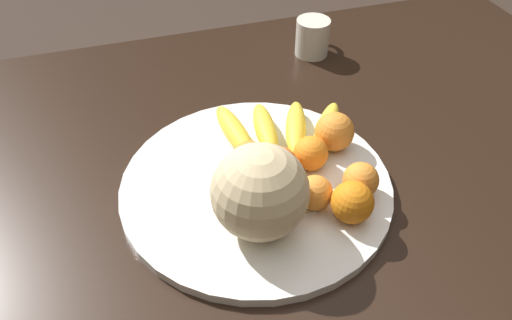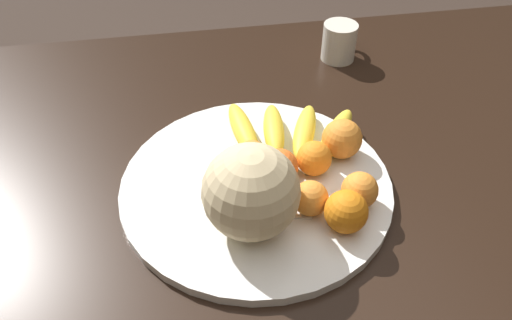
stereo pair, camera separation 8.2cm
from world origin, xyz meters
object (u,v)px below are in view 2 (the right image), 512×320
kitchen_table (272,209)px  orange_top_small (311,198)px  fruit_bowl (256,185)px  banana_bunch (288,132)px  orange_back_right (252,156)px  melon (251,192)px  orange_back_left (342,139)px  orange_front_right (360,190)px  produce_tag (289,213)px  orange_mid_center (314,158)px  ceramic_mug (340,41)px  orange_front_left (279,167)px  orange_side_extra (346,212)px

kitchen_table → orange_top_small: 0.16m
fruit_bowl → banana_bunch: bearing=51.5°
fruit_bowl → orange_back_right: 0.05m
banana_bunch → fruit_bowl: bearing=155.9°
melon → orange_top_small: 0.11m
kitchen_table → melon: (-0.06, -0.11, 0.17)m
banana_bunch → orange_back_left: size_ratio=3.57×
banana_bunch → orange_front_right: size_ratio=4.28×
orange_front_right → produce_tag: (-0.12, -0.00, -0.03)m
kitchen_table → orange_front_right: (0.12, -0.09, 0.12)m
orange_mid_center → produce_tag: 0.11m
melon → ceramic_mug: bearing=59.5°
fruit_bowl → ceramic_mug: bearing=56.3°
banana_bunch → ceramic_mug: bearing=-17.7°
fruit_bowl → orange_mid_center: bearing=4.7°
fruit_bowl → melon: (-0.02, -0.09, 0.08)m
orange_front_left → orange_front_right: 0.14m
orange_front_right → ceramic_mug: bearing=76.8°
melon → banana_bunch: melon is taller
orange_front_left → ceramic_mug: 0.47m
banana_bunch → orange_top_small: (-0.00, -0.18, 0.01)m
ceramic_mug → orange_front_right: bearing=-103.2°
orange_front_right → produce_tag: orange_front_right is taller
orange_back_right → produce_tag: bearing=-70.2°
fruit_bowl → orange_back_left: (0.16, 0.04, 0.04)m
orange_front_left → orange_mid_center: orange_front_left is taller
orange_front_left → orange_top_small: bearing=-65.3°
melon → produce_tag: melon is taller
melon → orange_back_right: (0.02, 0.13, -0.05)m
orange_mid_center → orange_side_extra: 0.13m
melon → banana_bunch: 0.22m
orange_back_right → orange_side_extra: orange_side_extra is taller
orange_back_right → produce_tag: size_ratio=0.78×
orange_front_right → ceramic_mug: ceramic_mug is taller
fruit_bowl → orange_top_small: size_ratio=8.08×
kitchen_table → orange_front_left: (0.01, -0.02, 0.12)m
produce_tag → orange_back_left: bearing=55.1°
orange_top_small → ceramic_mug: (0.19, 0.48, -0.00)m
fruit_bowl → kitchen_table: bearing=23.2°
orange_back_left → produce_tag: (-0.12, -0.13, -0.03)m
ceramic_mug → fruit_bowl: bearing=-123.7°
banana_bunch → orange_front_right: orange_front_right is taller
orange_front_left → orange_mid_center: 0.06m
banana_bunch → orange_back_right: size_ratio=4.51×
orange_top_small → ceramic_mug: ceramic_mug is taller
orange_front_left → orange_front_right: orange_front_left is taller
orange_front_right → orange_front_left: bearing=148.2°
orange_front_left → orange_back_left: 0.13m
orange_top_small → orange_front_left: bearing=114.7°
banana_bunch → orange_side_extra: 0.22m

